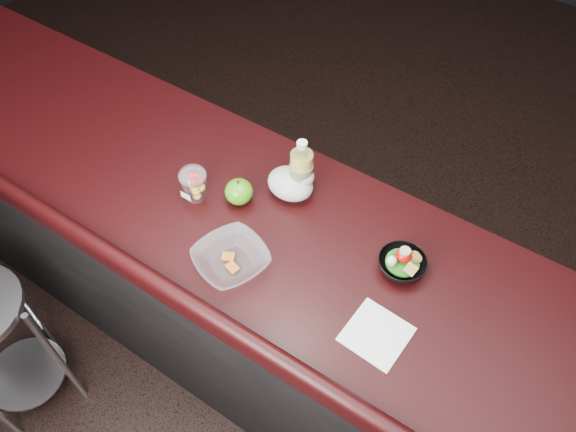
% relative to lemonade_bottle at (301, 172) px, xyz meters
% --- Properties ---
extents(ground, '(8.00, 8.00, 0.00)m').
position_rel_lemonade_bottle_xyz_m(ground, '(0.08, -0.47, -1.11)').
color(ground, black).
rests_on(ground, ground).
extents(room_shell, '(8.00, 8.00, 8.00)m').
position_rel_lemonade_bottle_xyz_m(room_shell, '(0.08, -0.47, 0.72)').
color(room_shell, black).
rests_on(room_shell, ground).
extents(counter, '(4.06, 0.71, 1.02)m').
position_rel_lemonade_bottle_xyz_m(counter, '(0.08, -0.17, -0.60)').
color(counter, black).
rests_on(counter, ground).
extents(lemonade_bottle, '(0.07, 0.07, 0.22)m').
position_rel_lemonade_bottle_xyz_m(lemonade_bottle, '(0.00, 0.00, 0.00)').
color(lemonade_bottle, yellow).
rests_on(lemonade_bottle, counter).
extents(fruit_cup, '(0.09, 0.09, 0.13)m').
position_rel_lemonade_bottle_xyz_m(fruit_cup, '(-0.27, -0.20, -0.03)').
color(fruit_cup, white).
rests_on(fruit_cup, counter).
extents(green_apple, '(0.09, 0.09, 0.09)m').
position_rel_lemonade_bottle_xyz_m(green_apple, '(-0.15, -0.14, -0.05)').
color(green_apple, '#2A7A0E').
rests_on(green_apple, counter).
extents(plastic_bag, '(0.15, 0.13, 0.11)m').
position_rel_lemonade_bottle_xyz_m(plastic_bag, '(-0.02, -0.02, -0.04)').
color(plastic_bag, silver).
rests_on(plastic_bag, counter).
extents(snack_bowl, '(0.17, 0.17, 0.08)m').
position_rel_lemonade_bottle_xyz_m(snack_bowl, '(0.40, -0.09, -0.07)').
color(snack_bowl, black).
rests_on(snack_bowl, counter).
extents(takeout_bowl, '(0.27, 0.27, 0.05)m').
position_rel_lemonade_bottle_xyz_m(takeout_bowl, '(-0.02, -0.35, -0.07)').
color(takeout_bowl, silver).
rests_on(takeout_bowl, counter).
extents(paper_napkin, '(0.17, 0.17, 0.00)m').
position_rel_lemonade_bottle_xyz_m(paper_napkin, '(0.45, -0.32, -0.09)').
color(paper_napkin, white).
rests_on(paper_napkin, counter).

